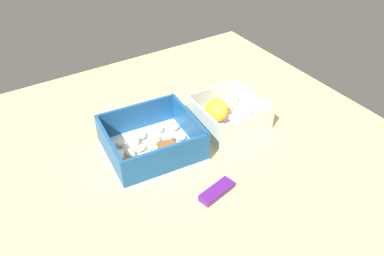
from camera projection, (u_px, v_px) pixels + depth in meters
table_surface at (193, 145)px, 80.99cm from camera, size 80.00×80.00×2.00cm
pasta_container at (153, 143)px, 76.81cm from camera, size 18.70×17.09×6.54cm
fruit_bowl at (229, 115)px, 84.63cm from camera, size 14.13×14.00×5.56cm
candy_bar at (217, 191)px, 68.54cm from camera, size 7.35×3.84×1.20cm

